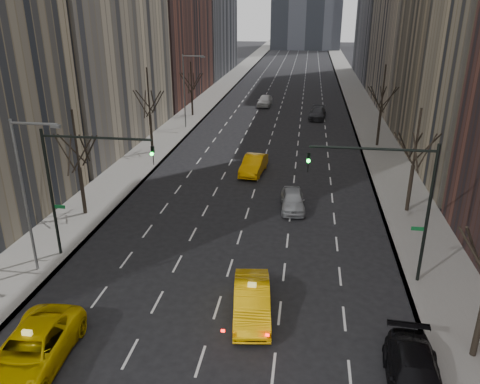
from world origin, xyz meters
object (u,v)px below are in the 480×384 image
at_px(taxi_sedan, 252,301).
at_px(silver_sedan_ahead, 293,200).
at_px(taxi_suv, 31,351).
at_px(parked_suv_black, 415,378).

bearing_deg(taxi_sedan, silver_sedan_ahead, 76.49).
relative_size(taxi_suv, silver_sedan_ahead, 1.38).
height_order(silver_sedan_ahead, parked_suv_black, parked_suv_black).
height_order(taxi_suv, taxi_sedan, taxi_suv).
bearing_deg(parked_suv_black, silver_sedan_ahead, 110.42).
bearing_deg(taxi_sedan, parked_suv_black, -37.68).
bearing_deg(silver_sedan_ahead, parked_suv_black, -77.26).
bearing_deg(taxi_suv, silver_sedan_ahead, 57.15).
relative_size(taxi_sedan, silver_sedan_ahead, 1.16).
bearing_deg(parked_suv_black, taxi_sedan, 152.64).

